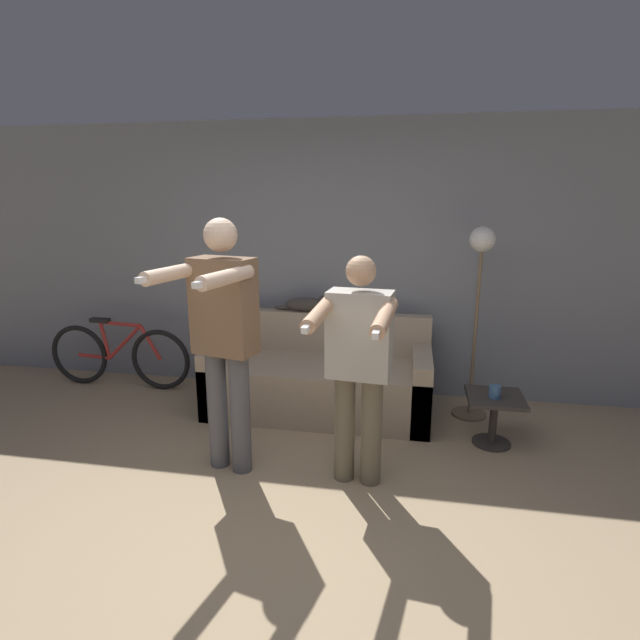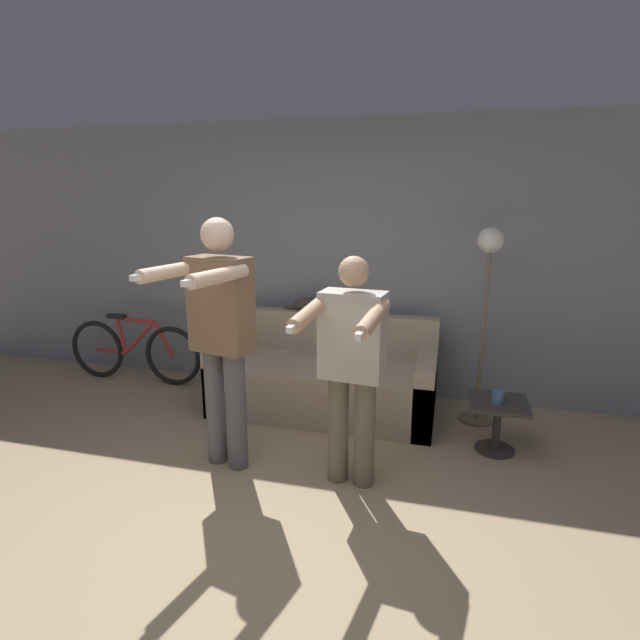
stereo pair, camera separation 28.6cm
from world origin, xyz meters
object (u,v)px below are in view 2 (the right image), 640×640
object	(u,v)px
person_right	(351,360)
bicycle	(134,351)
side_table	(498,415)
cup	(498,397)
floor_lamp	(487,279)
couch	(324,380)
cat	(314,304)
person_left	(220,329)

from	to	relation	value
person_right	bicycle	distance (m)	2.95
side_table	bicycle	size ratio (longest dim) A/B	0.28
cup	floor_lamp	bearing A→B (deg)	100.42
couch	floor_lamp	distance (m)	1.65
cat	cup	xyz separation A→B (m)	(1.62, -0.74, -0.46)
person_right	cup	distance (m)	1.27
cat	bicycle	size ratio (longest dim) A/B	0.35
bicycle	cup	bearing A→B (deg)	-10.19
bicycle	person_right	bearing A→B (deg)	-27.21
person_left	cup	world-z (taller)	person_left
couch	side_table	size ratio (longest dim) A/B	4.61
side_table	bicycle	world-z (taller)	bicycle
couch	cat	world-z (taller)	cat
floor_lamp	bicycle	xyz separation A→B (m)	(-3.45, 0.08, -0.92)
person_left	bicycle	xyz separation A→B (m)	(-1.66, 1.32, -0.70)
couch	cup	xyz separation A→B (m)	(1.44, -0.43, 0.17)
person_right	floor_lamp	world-z (taller)	floor_lamp
person_left	cup	xyz separation A→B (m)	(1.89, 0.68, -0.57)
cat	floor_lamp	distance (m)	1.56
cat	bicycle	bearing A→B (deg)	-176.91
cat	bicycle	distance (m)	2.02
floor_lamp	bicycle	distance (m)	3.57
bicycle	side_table	bearing A→B (deg)	-9.50
couch	cup	world-z (taller)	couch
floor_lamp	bicycle	world-z (taller)	floor_lamp
person_left	side_table	bearing A→B (deg)	33.67
couch	person_left	bearing A→B (deg)	-112.18
floor_lamp	cup	world-z (taller)	floor_lamp
couch	cat	size ratio (longest dim) A/B	3.71
couch	person_left	world-z (taller)	person_left
bicycle	floor_lamp	bearing A→B (deg)	-1.27
couch	cup	bearing A→B (deg)	-16.48
cat	floor_lamp	world-z (taller)	floor_lamp
couch	person_right	world-z (taller)	person_right
person_left	person_right	xyz separation A→B (m)	(0.91, -0.00, -0.14)
side_table	bicycle	xyz separation A→B (m)	(-3.57, 0.60, 0.04)
couch	bicycle	size ratio (longest dim) A/B	1.28
person_left	cat	distance (m)	1.45
person_right	cup	xyz separation A→B (m)	(0.98, 0.69, -0.43)
couch	person_right	xyz separation A→B (m)	(0.46, -1.11, 0.60)
person_left	cat	size ratio (longest dim) A/B	3.35
person_left	floor_lamp	world-z (taller)	person_left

